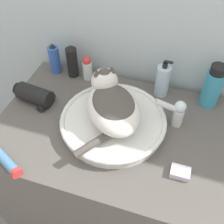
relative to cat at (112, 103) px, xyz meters
The scene contains 13 objects.
wall_back 0.41m from the cat, 80.09° to the left, with size 8.00×0.05×2.40m.
vanity_counter 0.57m from the cat, 18.73° to the right, with size 1.06×0.64×0.88m.
sink_basin 0.09m from the cat, 49.21° to the right, with size 0.43×0.43×0.05m.
cat is the anchor object (origin of this frame).
faucet 0.26m from the cat, 17.34° to the left, with size 0.13×0.07×0.15m.
spray_bottle_trigger 0.44m from the cat, 146.28° to the left, with size 0.05×0.05×0.16m.
mouthwash_bottle 0.44m from the cat, 33.77° to the left, with size 0.08×0.08×0.20m.
soap_pump_bottle 0.29m from the cat, 57.38° to the left, with size 0.06×0.06×0.18m.
deodorant_stick 0.32m from the cat, 129.14° to the left, with size 0.04×0.04×0.12m.
hairspray_can_black 0.37m from the cat, 138.25° to the left, with size 0.05×0.05×0.17m.
cream_tube 0.44m from the cat, 135.85° to the right, with size 0.17×0.11×0.04m.
hair_dryer 0.37m from the cat, behind, with size 0.18×0.11×0.08m.
soap_bar 0.36m from the cat, 26.61° to the right, with size 0.07×0.05×0.02m.
Camera 1 is at (0.17, -0.39, 1.77)m, focal length 45.00 mm.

